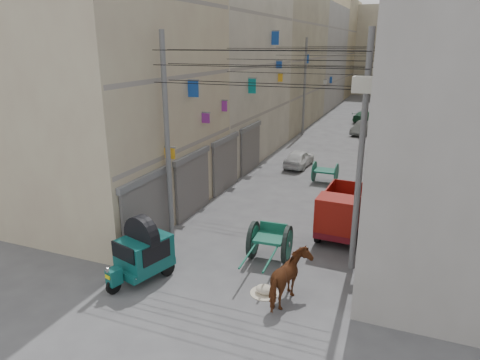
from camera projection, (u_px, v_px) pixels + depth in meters
The scene contains 18 objects.
ground at pixel (175, 350), 10.97m from camera, with size 140.00×140.00×0.00m, color #454547.
building_row_left at pixel (277, 55), 42.01m from camera, with size 8.00×62.00×14.00m.
building_row_right at pixel (457, 57), 36.34m from camera, with size 8.00×62.00×14.00m.
end_cap_building at pixel (385, 50), 67.34m from camera, with size 22.00×10.00×13.00m, color tan.
shutters_left at pixel (211, 172), 21.08m from camera, with size 0.18×14.40×2.88m.
signboards at pixel (334, 107), 29.08m from camera, with size 8.22×40.52×5.67m.
ac_units at pixel (377, 46), 14.19m from camera, with size 0.70×6.55×3.35m.
utility_poles at pixel (320, 107), 24.78m from camera, with size 7.40×22.20×8.00m.
overhead_cables at pixel (313, 59), 21.64m from camera, with size 7.40×22.52×1.12m.
auto_rickshaw at pixel (143, 251), 14.09m from camera, with size 1.80×2.48×1.69m.
tonga_cart at pixel (270, 241), 15.41m from camera, with size 1.49×3.08×1.37m.
mini_truck at pixel (341, 216), 17.08m from camera, with size 1.72×3.59×1.99m.
second_cart at pixel (325, 172), 24.08m from camera, with size 1.34×1.19×1.17m.
feed_sack at pixel (264, 289), 13.44m from camera, with size 0.56×0.45×0.28m, color beige.
horse at pixel (290, 279), 12.78m from camera, with size 0.85×1.88×1.58m, color brown.
distant_car_white at pixel (299, 158), 27.22m from camera, with size 1.28×3.19×1.09m, color silver.
distant_car_grey at pixel (363, 128), 36.97m from camera, with size 1.18×3.38×1.11m, color #5A5F5D.
distant_car_green at pixel (365, 116), 42.98m from camera, with size 1.52×3.73×1.08m, color #1A4C2F.
Camera 1 is at (4.95, -7.84, 7.51)m, focal length 32.00 mm.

